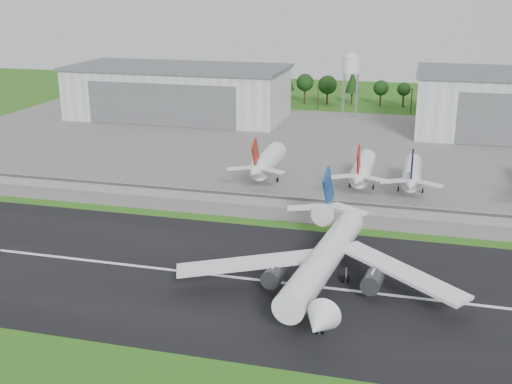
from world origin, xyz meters
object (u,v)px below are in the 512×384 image
(main_airliner, at_px, (324,266))
(parked_jet_red_a, at_px, (266,162))
(parked_jet_navy, at_px, (412,174))
(parked_jet_red_b, at_px, (362,170))

(main_airliner, relative_size, parked_jet_red_a, 1.89)
(main_airliner, distance_m, parked_jet_navy, 68.61)
(main_airliner, bearing_deg, parked_jet_red_b, -83.53)
(parked_jet_red_a, distance_m, parked_jet_navy, 43.35)
(parked_jet_red_a, xyz_separation_m, parked_jet_red_b, (29.10, -0.04, -0.27))
(parked_jet_red_a, distance_m, parked_jet_red_b, 29.10)
(parked_jet_red_b, bearing_deg, parked_jet_red_a, 179.93)
(main_airliner, xyz_separation_m, parked_jet_red_a, (-28.37, 67.02, 1.50))
(parked_jet_red_a, relative_size, parked_jet_navy, 1.00)
(parked_jet_red_a, bearing_deg, parked_jet_navy, -0.11)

